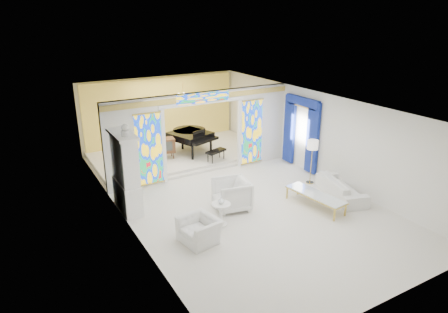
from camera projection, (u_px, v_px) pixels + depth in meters
floor at (231, 193)px, 13.01m from camera, size 12.00×12.00×0.00m
ceiling at (232, 103)px, 11.98m from camera, size 7.00×12.00×0.02m
wall_back at (161, 111)px, 17.39m from camera, size 7.00×0.02×3.00m
wall_front at (392, 239)px, 7.60m from camera, size 7.00×0.02×3.00m
wall_left at (121, 171)px, 10.86m from camera, size 0.02×12.00×3.00m
wall_right at (316, 134)px, 14.13m from camera, size 0.02×12.00×3.00m
partition_wall at (202, 130)px, 14.07m from camera, size 7.00×0.22×3.00m
stained_glass_left at (149, 149)px, 13.16m from camera, size 0.90×0.04×2.40m
stained_glass_right at (252, 132)px, 15.05m from camera, size 0.90×0.04×2.40m
stained_glass_transom at (203, 98)px, 13.58m from camera, size 2.00×0.04×0.34m
alcove_platform at (180, 154)px, 16.32m from camera, size 6.80×3.80×0.18m
gold_curtain_back at (162, 111)px, 17.29m from camera, size 6.70×0.10×2.90m
chandelier at (183, 94)px, 15.49m from camera, size 0.48×0.48×0.30m
blue_drapes at (301, 127)px, 14.62m from camera, size 0.14×1.85×2.65m
china_cabinet at (126, 173)px, 11.59m from camera, size 0.56×1.46×2.72m
armchair_left at (199, 230)px, 10.21m from camera, size 1.02×1.12×0.64m
armchair_right at (232, 194)px, 11.86m from camera, size 1.19×1.17×0.92m
sofa at (341, 188)px, 12.70m from camera, size 1.39×2.24×0.61m
side_table at (221, 211)px, 10.95m from camera, size 0.63×0.63×0.66m
vase at (221, 200)px, 10.84m from camera, size 0.18×0.18×0.18m
coffee_table at (315, 195)px, 11.97m from camera, size 0.86×2.02×0.44m
floor_lamp at (313, 147)px, 13.36m from camera, size 0.50×0.50×1.54m
grand_piano at (191, 135)px, 16.15m from camera, size 1.90×2.89×1.04m
tv_console at (165, 145)px, 15.43m from camera, size 0.76×0.58×0.80m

